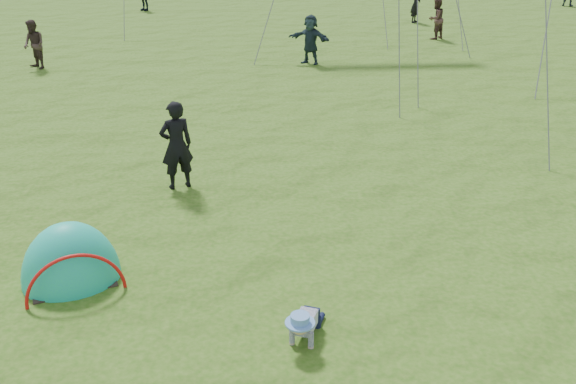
{
  "coord_description": "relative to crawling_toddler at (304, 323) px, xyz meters",
  "views": [
    {
      "loc": [
        0.3,
        -6.85,
        5.24
      ],
      "look_at": [
        1.1,
        2.45,
        1.0
      ],
      "focal_mm": 40.0,
      "sensor_mm": 36.0,
      "label": 1
    }
  ],
  "objects": [
    {
      "name": "standing_adult",
      "position": [
        -1.97,
        5.13,
        0.63
      ],
      "size": [
        0.76,
        0.63,
        1.78
      ],
      "primitive_type": "imported",
      "rotation": [
        0.0,
        0.0,
        3.51
      ],
      "color": "black",
      "rests_on": "ground"
    },
    {
      "name": "crowd_person_0",
      "position": [
        7.84,
        23.66,
        0.59
      ],
      "size": [
        0.67,
        0.75,
        1.72
      ],
      "primitive_type": "imported",
      "rotation": [
        0.0,
        0.0,
        1.03
      ],
      "color": "black",
      "rests_on": "ground"
    },
    {
      "name": "crowd_person_5",
      "position": [
        1.91,
        15.65,
        0.58
      ],
      "size": [
        1.58,
        1.29,
        1.69
      ],
      "primitive_type": "imported",
      "rotation": [
        0.0,
        0.0,
        5.7
      ],
      "color": "#1D2D35",
      "rests_on": "ground"
    },
    {
      "name": "ground",
      "position": [
        -1.1,
        0.05,
        -0.27
      ],
      "size": [
        140.0,
        140.0,
        0.0
      ],
      "primitive_type": "plane",
      "color": "#26510F"
    },
    {
      "name": "crowd_person_1",
      "position": [
        -7.52,
        15.7,
        0.55
      ],
      "size": [
        1.0,
        1.0,
        1.64
      ],
      "primitive_type": "imported",
      "rotation": [
        0.0,
        0.0,
        5.5
      ],
      "color": "#382926",
      "rests_on": "ground"
    },
    {
      "name": "crowd_person_7",
      "position": [
        7.6,
        19.64,
        0.55
      ],
      "size": [
        1.01,
        0.97,
        1.64
      ],
      "primitive_type": "imported",
      "rotation": [
        0.0,
        0.0,
        3.75
      ],
      "color": "#442D28",
      "rests_on": "ground"
    },
    {
      "name": "popup_tent",
      "position": [
        -3.35,
        1.76,
        -0.27
      ],
      "size": [
        1.77,
        1.62,
        1.89
      ],
      "primitive_type": "ellipsoid",
      "rotation": [
        0.0,
        0.0,
        0.34
      ],
      "color": "teal",
      "rests_on": "ground"
    },
    {
      "name": "crawling_toddler",
      "position": [
        0.0,
        0.0,
        0.0
      ],
      "size": [
        0.72,
        0.83,
        0.53
      ],
      "primitive_type": null,
      "rotation": [
        0.0,
        0.0,
        -0.4
      ],
      "color": "black",
      "rests_on": "ground"
    }
  ]
}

